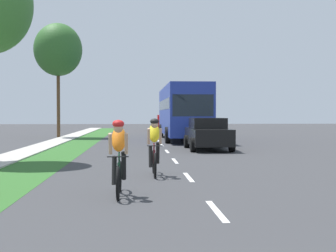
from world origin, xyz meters
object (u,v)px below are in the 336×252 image
cyclist_lead (119,157)px  bus_blue (182,110)px  sedan_black (208,134)px  cyclist_trailing (154,146)px  street_tree_far (58,50)px  pickup_red (166,123)px

cyclist_lead → bus_blue: (3.44, 20.99, 1.17)m
sedan_black → cyclist_trailing: bearing=-107.7°
bus_blue → street_tree_far: street_tree_far is taller
sedan_black → bus_blue: bus_blue is taller
sedan_black → bus_blue: bearing=92.2°
bus_blue → cyclist_lead: bearing=-99.3°
cyclist_trailing → pickup_red: pickup_red is taller
cyclist_trailing → bus_blue: bus_blue is taller
cyclist_lead → bus_blue: bearing=80.7°
bus_blue → street_tree_far: size_ratio=1.40×
bus_blue → street_tree_far: (-8.72, 3.31, 4.38)m
cyclist_trailing → street_tree_far: 22.78m
sedan_black → bus_blue: (-0.34, 8.74, 1.21)m
cyclist_trailing → cyclist_lead: bearing=-105.5°
street_tree_far → cyclist_lead: bearing=-77.7°
cyclist_lead → bus_blue: 21.30m
cyclist_trailing → bus_blue: size_ratio=0.15×
pickup_red → street_tree_far: size_ratio=0.62×
bus_blue → pickup_red: bus_blue is taller
sedan_black → cyclist_lead: bearing=-107.1°
sedan_black → street_tree_far: bearing=126.9°
bus_blue → pickup_red: bearing=90.2°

